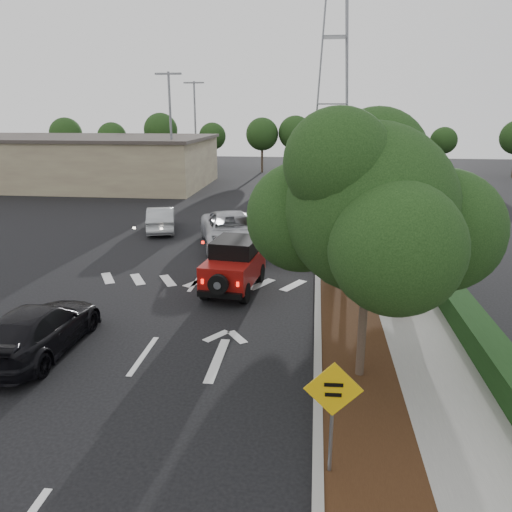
% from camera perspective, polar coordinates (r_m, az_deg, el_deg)
% --- Properties ---
extents(ground, '(120.00, 120.00, 0.00)m').
position_cam_1_polar(ground, '(13.83, -12.74, -11.04)').
color(ground, black).
rests_on(ground, ground).
extents(curb, '(0.20, 70.00, 0.15)m').
position_cam_1_polar(curb, '(24.33, 7.06, 1.43)').
color(curb, '#9E9B93').
rests_on(curb, ground).
extents(planting_strip, '(1.80, 70.00, 0.12)m').
position_cam_1_polar(planting_strip, '(24.36, 9.41, 1.32)').
color(planting_strip, black).
rests_on(planting_strip, ground).
extents(sidewalk, '(2.00, 70.00, 0.12)m').
position_cam_1_polar(sidewalk, '(24.53, 13.84, 1.16)').
color(sidewalk, gray).
rests_on(sidewalk, ground).
extents(hedge, '(0.80, 70.00, 0.80)m').
position_cam_1_polar(hedge, '(24.66, 17.12, 1.81)').
color(hedge, black).
rests_on(hedge, ground).
extents(commercial_building, '(22.00, 12.00, 4.00)m').
position_cam_1_polar(commercial_building, '(46.46, -19.61, 10.08)').
color(commercial_building, gray).
rests_on(commercial_building, ground).
extents(transmission_tower, '(7.00, 4.00, 28.00)m').
position_cam_1_polar(transmission_tower, '(59.88, 8.40, 10.09)').
color(transmission_tower, slate).
rests_on(transmission_tower, ground).
extents(street_tree_near, '(3.80, 3.80, 5.92)m').
position_cam_1_polar(street_tree_near, '(12.74, 11.69, -13.49)').
color(street_tree_near, black).
rests_on(street_tree_near, ground).
extents(street_tree_mid, '(3.20, 3.20, 5.32)m').
position_cam_1_polar(street_tree_mid, '(19.12, 10.05, -3.08)').
color(street_tree_mid, black).
rests_on(street_tree_mid, ground).
extents(street_tree_far, '(3.40, 3.40, 5.62)m').
position_cam_1_polar(street_tree_far, '(25.34, 9.31, 1.76)').
color(street_tree_far, black).
rests_on(street_tree_far, ground).
extents(light_pole_a, '(2.00, 0.22, 9.00)m').
position_cam_1_polar(light_pole_a, '(39.57, -9.36, 6.95)').
color(light_pole_a, slate).
rests_on(light_pole_a, ground).
extents(light_pole_b, '(2.00, 0.22, 9.00)m').
position_cam_1_polar(light_pole_b, '(51.32, -6.76, 9.15)').
color(light_pole_b, slate).
rests_on(light_pole_b, ground).
extents(red_jeep, '(1.97, 3.73, 1.85)m').
position_cam_1_polar(red_jeep, '(17.99, -2.40, -0.92)').
color(red_jeep, black).
rests_on(red_jeep, ground).
extents(silver_suv_ahead, '(4.14, 6.20, 1.58)m').
position_cam_1_polar(silver_suv_ahead, '(23.74, -2.83, 2.95)').
color(silver_suv_ahead, '#B5B6BD').
rests_on(silver_suv_ahead, ground).
extents(black_suv_oncoming, '(1.89, 4.54, 1.31)m').
position_cam_1_polar(black_suv_oncoming, '(14.64, -23.59, -7.64)').
color(black_suv_oncoming, black).
rests_on(black_suv_oncoming, ground).
extents(silver_sedan_oncoming, '(2.41, 4.22, 1.31)m').
position_cam_1_polar(silver_sedan_oncoming, '(27.38, -10.81, 4.18)').
color(silver_sedan_oncoming, '#A7ABAF').
rests_on(silver_sedan_oncoming, ground).
extents(parked_suv, '(4.43, 2.61, 1.41)m').
position_cam_1_polar(parked_suv, '(41.35, -13.16, 8.13)').
color(parked_suv, '#A9ACB1').
rests_on(parked_suv, ground).
extents(speed_hump_sign, '(1.01, 0.10, 2.14)m').
position_cam_1_polar(speed_hump_sign, '(8.91, 8.76, -16.27)').
color(speed_hump_sign, slate).
rests_on(speed_hump_sign, ground).
extents(terracotta_planter, '(0.80, 0.80, 1.39)m').
position_cam_1_polar(terracotta_planter, '(16.22, 16.40, -3.53)').
color(terracotta_planter, brown).
rests_on(terracotta_planter, ground).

